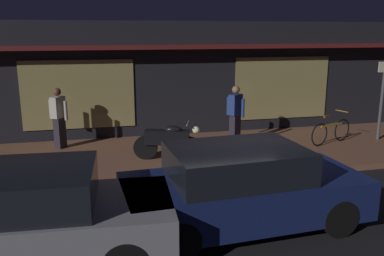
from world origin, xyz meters
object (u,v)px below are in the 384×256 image
Objects in this scene: person_photographer at (59,117)px; person_bystander at (235,114)px; parked_car_near at (25,218)px; bicycle_parked at (331,131)px; sign_post at (382,94)px; motorcycle at (168,140)px; parked_car_far at (241,188)px.

person_photographer and person_bystander have the same top height.
person_bystander reaches higher than parked_car_near.
person_photographer is 5.65m from parked_car_near.
sign_post reaches higher than bicycle_parked.
person_bystander reaches higher than motorcycle.
sign_post is 0.57× the size of parked_car_far.
person_bystander is at bearing 173.43° from sign_post.
sign_post reaches higher than person_bystander.
parked_car_near is (-9.19, -4.45, -0.81)m from sign_post.
bicycle_parked is 0.65× the size of sign_post.
parked_car_far is (0.64, -3.52, 0.06)m from motorcycle.
bicycle_parked is at bearing 43.69° from parked_car_far.
person_bystander is at bearing -8.21° from person_photographer.
parked_car_near is (-2.75, -3.90, 0.06)m from motorcycle.
sign_post is at bearing 35.04° from parked_car_far.
parked_car_far is (3.40, 0.38, 0.00)m from parked_car_near.
motorcycle is at bearing 54.78° from parked_car_near.
person_photographer reaches higher than bicycle_parked.
person_photographer reaches higher than motorcycle.
motorcycle is 3.58m from parked_car_far.
parked_car_near is 1.00× the size of parked_car_far.
parked_car_near is at bearing -125.22° from motorcycle.
motorcycle is at bearing -175.17° from sign_post.
motorcycle is 4.81m from bicycle_parked.
motorcycle is 6.52m from sign_post.
person_bystander is 0.70× the size of sign_post.
bicycle_parked is at bearing -12.61° from person_bystander.
person_bystander reaches higher than parked_car_far.
sign_post is at bearing 4.83° from motorcycle.
motorcycle is at bearing -153.59° from person_bystander.
person_bystander is 0.40× the size of parked_car_far.
motorcycle reaches higher than bicycle_parked.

